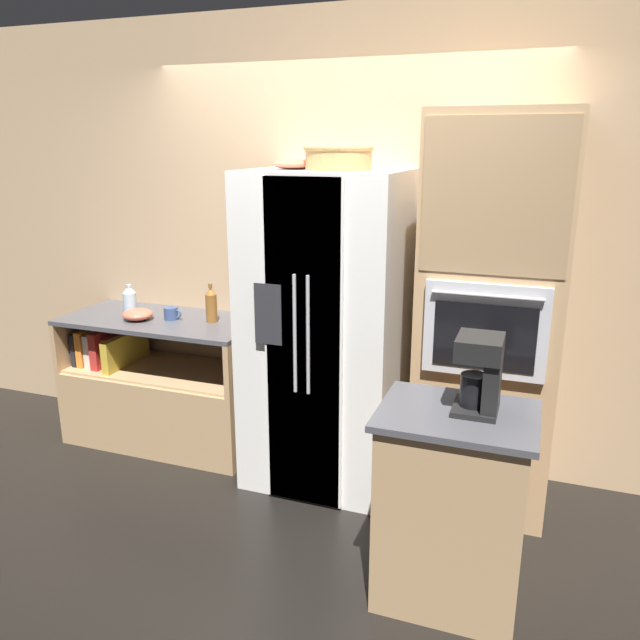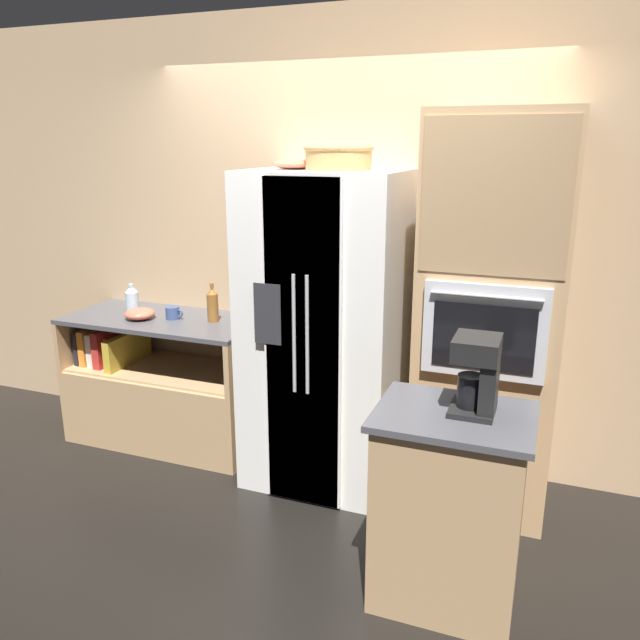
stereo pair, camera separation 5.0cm
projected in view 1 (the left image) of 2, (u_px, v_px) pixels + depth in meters
The scene contains 13 objects.
ground_plane at pixel (320, 477), 3.91m from camera, with size 20.00×20.00×0.00m, color black.
wall_back at pixel (346, 244), 3.96m from camera, with size 12.00×0.06×2.80m.
counter_left at pixel (164, 395), 4.34m from camera, with size 1.33×0.63×0.89m.
refrigerator at pixel (326, 331), 3.71m from camera, with size 0.88×0.80×1.88m.
wall_oven at pixel (491, 318), 3.41m from camera, with size 0.74×0.70×2.19m.
island_counter at pixel (452, 506), 2.78m from camera, with size 0.67×0.53×0.92m.
wicker_basket at pixel (339, 157), 3.36m from camera, with size 0.38×0.38×0.13m.
fruit_bowl at pixel (294, 164), 3.48m from camera, with size 0.25×0.25×0.06m.
bottle_tall at pixel (130, 300), 4.26m from camera, with size 0.09×0.09×0.21m.
bottle_short at pixel (211, 305), 4.06m from camera, with size 0.07×0.07×0.26m.
mug at pixel (171, 313), 4.14m from camera, with size 0.13×0.09×0.08m.
mixing_bowl at pixel (138, 314), 4.13m from camera, with size 0.20×0.20×0.07m.
coffee_maker at pixel (483, 371), 2.61m from camera, with size 0.19×0.22×0.33m.
Camera 1 is at (1.19, -3.28, 2.03)m, focal length 35.00 mm.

